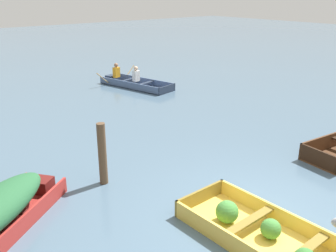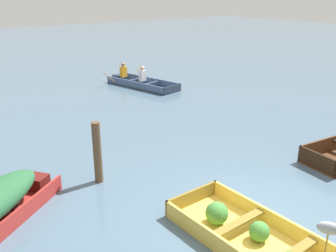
{
  "view_description": "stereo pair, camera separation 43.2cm",
  "coord_description": "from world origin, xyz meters",
  "px_view_note": "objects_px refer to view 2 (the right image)",
  "views": [
    {
      "loc": [
        -4.96,
        -3.33,
        3.85
      ],
      "look_at": [
        1.15,
        4.08,
        0.35
      ],
      "focal_mm": 40.0,
      "sensor_mm": 36.0,
      "label": 1
    },
    {
      "loc": [
        -4.62,
        -3.6,
        3.85
      ],
      "look_at": [
        1.15,
        4.08,
        0.35
      ],
      "focal_mm": 40.0,
      "sensor_mm": 36.0,
      "label": 2
    }
  ],
  "objects_px": {
    "dinghy_yellow_foreground": "(263,244)",
    "rowboat_slate_blue_with_crew": "(139,82)",
    "heron_on_dinghy": "(331,227)",
    "mooring_post": "(97,153)"
  },
  "relations": [
    {
      "from": "dinghy_yellow_foreground",
      "to": "rowboat_slate_blue_with_crew",
      "type": "distance_m",
      "value": 11.12
    },
    {
      "from": "rowboat_slate_blue_with_crew",
      "to": "heron_on_dinghy",
      "type": "xyz_separation_m",
      "value": [
        -4.15,
        -11.16,
        0.74
      ]
    },
    {
      "from": "dinghy_yellow_foreground",
      "to": "heron_on_dinghy",
      "type": "height_order",
      "value": "heron_on_dinghy"
    },
    {
      "from": "dinghy_yellow_foreground",
      "to": "rowboat_slate_blue_with_crew",
      "type": "height_order",
      "value": "rowboat_slate_blue_with_crew"
    },
    {
      "from": "rowboat_slate_blue_with_crew",
      "to": "heron_on_dinghy",
      "type": "relative_size",
      "value": 4.15
    },
    {
      "from": "dinghy_yellow_foreground",
      "to": "mooring_post",
      "type": "distance_m",
      "value": 3.77
    },
    {
      "from": "dinghy_yellow_foreground",
      "to": "rowboat_slate_blue_with_crew",
      "type": "bearing_deg",
      "value": 67.23
    },
    {
      "from": "rowboat_slate_blue_with_crew",
      "to": "dinghy_yellow_foreground",
      "type": "bearing_deg",
      "value": -112.77
    },
    {
      "from": "mooring_post",
      "to": "rowboat_slate_blue_with_crew",
      "type": "bearing_deg",
      "value": 51.51
    },
    {
      "from": "heron_on_dinghy",
      "to": "rowboat_slate_blue_with_crew",
      "type": "bearing_deg",
      "value": 69.61
    }
  ]
}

